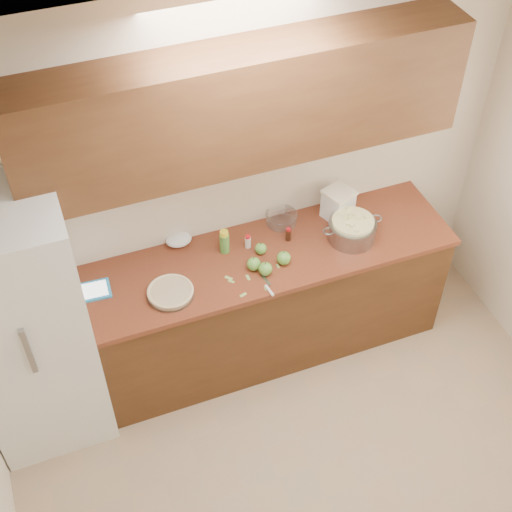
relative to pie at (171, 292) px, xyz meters
name	(u,v)px	position (x,y,z in m)	size (l,w,h in m)	color
room_shell	(367,410)	(0.59, -1.35, 0.36)	(3.60, 3.60, 3.60)	tan
counter_run	(254,304)	(0.59, 0.12, -0.48)	(2.64, 0.68, 0.92)	#532F17
upper_cabinets	(244,107)	(0.59, 0.28, 1.01)	(2.60, 0.34, 0.70)	#58351B
fridge	(27,325)	(-0.85, 0.09, -0.04)	(0.70, 0.70, 1.80)	white
pie	(171,292)	(0.00, 0.00, 0.00)	(0.29, 0.29, 0.05)	silver
colander	(352,229)	(1.25, 0.07, 0.05)	(0.42, 0.31, 0.16)	gray
flour_canister	(338,204)	(1.25, 0.29, 0.09)	(0.23, 0.23, 0.22)	silver
tablet	(93,291)	(-0.44, 0.20, -0.02)	(0.23, 0.18, 0.02)	#2A90CC
paring_knife	(269,289)	(0.57, -0.17, -0.02)	(0.05, 0.20, 0.02)	gray
lemon_bottle	(224,242)	(0.43, 0.24, 0.06)	(0.06, 0.06, 0.17)	#4C8C38
cinnamon_shaker	(248,241)	(0.58, 0.23, 0.02)	(0.04, 0.04, 0.10)	beige
vanilla_bottle	(288,234)	(0.85, 0.20, 0.02)	(0.04, 0.04, 0.10)	black
mixing_bowl	(281,218)	(0.87, 0.37, 0.02)	(0.21, 0.21, 0.08)	silver
paper_towel	(179,239)	(0.18, 0.42, 0.01)	(0.17, 0.14, 0.07)	white
apple_left	(254,264)	(0.55, 0.03, 0.02)	(0.09, 0.09, 0.10)	#5A9635
apple_center	(261,249)	(0.64, 0.15, 0.01)	(0.08, 0.08, 0.09)	#5A9635
apple_front	(265,269)	(0.60, -0.04, 0.02)	(0.09, 0.09, 0.10)	#5A9635
apple_extra	(284,258)	(0.74, 0.01, 0.02)	(0.09, 0.09, 0.10)	#5A9635
peel_a	(265,288)	(0.56, -0.15, -0.02)	(0.03, 0.01, 0.00)	#8CB357
peel_b	(243,295)	(0.41, -0.16, -0.02)	(0.04, 0.02, 0.00)	#8CB357
peel_c	(229,278)	(0.37, 0.01, -0.02)	(0.05, 0.02, 0.00)	#8CB357
peel_d	(278,266)	(0.70, 0.00, -0.02)	(0.04, 0.01, 0.00)	#8CB357
peel_e	(248,278)	(0.49, -0.03, -0.02)	(0.05, 0.02, 0.00)	#8CB357
peel_f	(231,281)	(0.38, -0.03, -0.02)	(0.04, 0.02, 0.00)	#8CB357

